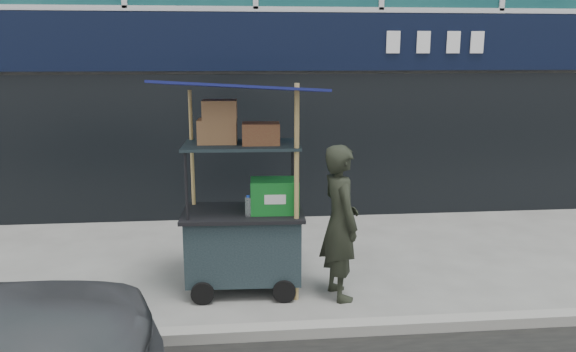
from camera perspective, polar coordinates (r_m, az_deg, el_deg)
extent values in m
plane|color=slate|center=(5.92, -1.25, -15.13)|extent=(80.00, 80.00, 0.00)
cube|color=gray|center=(5.72, -1.10, -15.52)|extent=(80.00, 0.18, 0.12)
cube|color=black|center=(9.10, -3.26, 13.44)|extent=(15.68, 0.06, 0.90)
cube|color=black|center=(9.27, -3.14, 2.87)|extent=(15.68, 0.04, 2.40)
cube|color=black|center=(6.60, -4.54, -7.06)|extent=(1.32, 0.81, 0.76)
cylinder|color=black|center=(6.41, -8.68, -11.74)|extent=(0.26, 0.06, 0.26)
cylinder|color=black|center=(6.39, -0.39, -11.67)|extent=(0.26, 0.06, 0.26)
cube|color=black|center=(6.48, -4.60, -3.74)|extent=(1.41, 0.90, 0.04)
cylinder|color=black|center=(6.11, -10.29, -1.18)|extent=(0.03, 0.03, 0.81)
cylinder|color=black|center=(6.08, 0.88, -1.04)|extent=(0.03, 0.03, 0.81)
cylinder|color=black|center=(6.74, -9.65, 0.12)|extent=(0.03, 0.03, 0.81)
cylinder|color=black|center=(6.71, 0.47, 0.25)|extent=(0.03, 0.03, 0.81)
cube|color=black|center=(6.31, -4.72, 3.15)|extent=(1.32, 0.81, 0.03)
cylinder|color=#A5864A|center=(6.11, 0.87, -2.02)|extent=(0.06, 0.06, 2.43)
cylinder|color=#A5864A|center=(6.78, -9.60, -1.22)|extent=(0.04, 0.04, 2.32)
cube|color=#0D144D|center=(6.23, -4.83, 9.03)|extent=(1.88, 1.36, 0.21)
cube|color=#106B14|center=(6.37, -1.38, -2.01)|extent=(0.55, 0.40, 0.38)
cylinder|color=silver|center=(6.24, -4.06, -3.14)|extent=(0.07, 0.07, 0.22)
cylinder|color=blue|center=(6.21, -4.08, -2.08)|extent=(0.04, 0.04, 0.02)
cube|color=olive|center=(6.35, -7.18, 4.54)|extent=(0.44, 0.34, 0.27)
cube|color=olive|center=(6.23, -2.77, 4.32)|extent=(0.42, 0.32, 0.24)
cube|color=olive|center=(6.30, -6.95, 6.71)|extent=(0.39, 0.30, 0.22)
imported|color=black|center=(6.32, 5.31, -4.70)|extent=(0.54, 0.72, 1.76)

